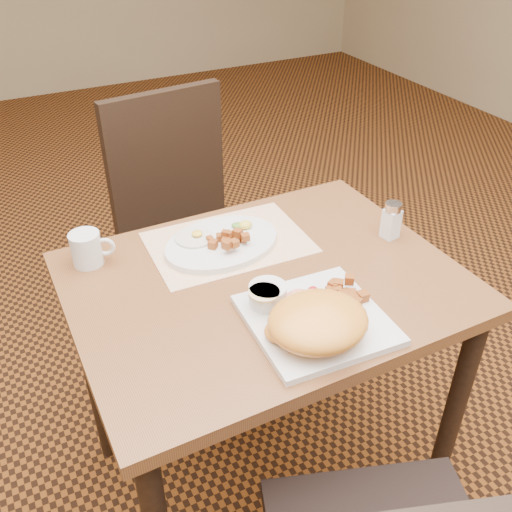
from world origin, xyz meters
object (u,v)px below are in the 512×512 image
object	(u,v)px
chair_far	(186,223)
plate_oval	(222,243)
salt_shaker	(391,220)
coffee_mug	(87,249)
table	(265,314)
plate_square	(316,320)

from	to	relation	value
chair_far	plate_oval	size ratio (longest dim) A/B	3.19
chair_far	salt_shaker	size ratio (longest dim) A/B	9.70
chair_far	salt_shaker	world-z (taller)	chair_far
chair_far	coffee_mug	size ratio (longest dim) A/B	9.32
table	coffee_mug	size ratio (longest dim) A/B	8.65
plate_oval	coffee_mug	distance (m)	0.33
plate_oval	coffee_mug	world-z (taller)	coffee_mug
table	plate_oval	world-z (taller)	plate_oval
plate_oval	coffee_mug	size ratio (longest dim) A/B	2.93
plate_square	salt_shaker	xyz separation A→B (m)	(0.35, 0.20, 0.04)
table	plate_square	distance (m)	0.22
table	plate_square	size ratio (longest dim) A/B	3.21
plate_square	coffee_mug	xyz separation A→B (m)	(-0.37, 0.44, 0.03)
plate_square	chair_far	bearing A→B (deg)	88.74
plate_square	salt_shaker	bearing A→B (deg)	30.02
chair_far	plate_oval	xyz separation A→B (m)	(-0.08, -0.49, 0.22)
table	plate_oval	xyz separation A→B (m)	(-0.04, 0.17, 0.12)
plate_square	coffee_mug	size ratio (longest dim) A/B	2.69
table	salt_shaker	distance (m)	0.41
salt_shaker	plate_oval	bearing A→B (deg)	159.22
chair_far	salt_shaker	xyz separation A→B (m)	(0.33, -0.64, 0.26)
table	chair_far	xyz separation A→B (m)	(0.04, 0.66, -0.10)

